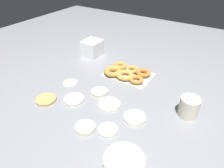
{
  "coord_description": "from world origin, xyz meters",
  "views": [
    {
      "loc": [
        -0.48,
        0.7,
        0.65
      ],
      "look_at": [
        0.0,
        -0.07,
        0.04
      ],
      "focal_mm": 32.0,
      "sensor_mm": 36.0,
      "label": 1
    }
  ],
  "objects": [
    {
      "name": "pancake_2",
      "position": [
        -0.21,
        0.07,
        0.01
      ],
      "size": [
        0.1,
        0.1,
        0.01
      ],
      "primitive_type": "cylinder",
      "color": "silver",
      "rests_on": "ground_plane"
    },
    {
      "name": "pancake_6",
      "position": [
        0.12,
        0.12,
        0.01
      ],
      "size": [
        0.1,
        0.1,
        0.01
      ],
      "primitive_type": "cylinder",
      "color": "beige",
      "rests_on": "ground_plane"
    },
    {
      "name": "pancake_7",
      "position": [
        0.24,
        0.01,
        0.0
      ],
      "size": [
        0.08,
        0.08,
        0.01
      ],
      "primitive_type": "cylinder",
      "color": "beige",
      "rests_on": "ground_plane"
    },
    {
      "name": "donut_tray",
      "position": [
        0.01,
        -0.25,
        0.02
      ],
      "size": [
        0.28,
        0.21,
        0.04
      ],
      "color": "#ADAFB5",
      "rests_on": "ground_plane"
    },
    {
      "name": "ground_plane",
      "position": [
        0.0,
        0.0,
        0.0
      ],
      "size": [
        3.0,
        3.0,
        0.0
      ],
      "primitive_type": "plane",
      "color": "gray"
    },
    {
      "name": "pancake_5",
      "position": [
        0.04,
        -0.01,
        0.01
      ],
      "size": [
        0.09,
        0.09,
        0.02
      ],
      "primitive_type": "cylinder",
      "color": "beige",
      "rests_on": "ground_plane"
    },
    {
      "name": "container_stack",
      "position": [
        0.36,
        -0.36,
        0.06
      ],
      "size": [
        0.12,
        0.13,
        0.11
      ],
      "color": "white",
      "rests_on": "ground_plane"
    },
    {
      "name": "pancake_4",
      "position": [
        -0.06,
        0.24,
        0.01
      ],
      "size": [
        0.09,
        0.09,
        0.01
      ],
      "primitive_type": "cylinder",
      "color": "beige",
      "rests_on": "ground_plane"
    },
    {
      "name": "pancake_1",
      "position": [
        0.24,
        0.2,
        0.01
      ],
      "size": [
        0.1,
        0.1,
        0.01
      ],
      "primitive_type": "cylinder",
      "color": "tan",
      "rests_on": "ground_plane"
    },
    {
      "name": "paper_cup",
      "position": [
        -0.41,
        -0.09,
        0.05
      ],
      "size": [
        0.09,
        0.09,
        0.1
      ],
      "color": "beige",
      "rests_on": "ground_plane"
    },
    {
      "name": "pancake_3",
      "position": [
        -0.15,
        0.2,
        0.01
      ],
      "size": [
        0.09,
        0.09,
        0.01
      ],
      "primitive_type": "cylinder",
      "color": "beige",
      "rests_on": "ground_plane"
    },
    {
      "name": "pancake_0",
      "position": [
        -0.06,
        0.05,
        0.01
      ],
      "size": [
        0.11,
        0.11,
        0.01
      ],
      "primitive_type": "cylinder",
      "color": "beige",
      "rests_on": "ground_plane"
    },
    {
      "name": "batter_bowl",
      "position": [
        -0.29,
        0.32,
        0.03
      ],
      "size": [
        0.15,
        0.15,
        0.06
      ],
      "color": "silver",
      "rests_on": "ground_plane"
    }
  ]
}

